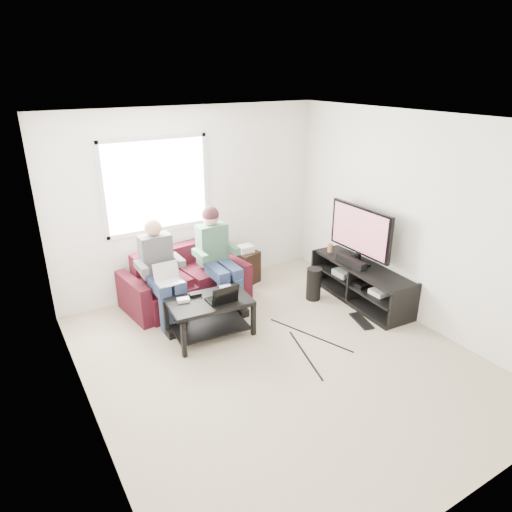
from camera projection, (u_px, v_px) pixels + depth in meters
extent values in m
plane|color=#C0B695|center=(278.00, 358.00, 5.16)|extent=(4.50, 4.50, 0.00)
plane|color=white|center=(284.00, 120.00, 4.18)|extent=(4.50, 4.50, 0.00)
plane|color=white|center=(192.00, 201.00, 6.45)|extent=(4.50, 0.00, 4.50)
plane|color=white|center=(480.00, 364.00, 2.89)|extent=(4.50, 0.00, 4.50)
plane|color=white|center=(78.00, 299.00, 3.71)|extent=(0.00, 4.50, 4.50)
plane|color=white|center=(415.00, 221.00, 5.63)|extent=(0.00, 4.50, 4.50)
cube|color=white|center=(156.00, 185.00, 6.09)|extent=(1.40, 0.01, 1.20)
cube|color=silver|center=(157.00, 185.00, 6.08)|extent=(1.48, 0.04, 1.28)
cube|color=#47111F|center=(186.00, 291.00, 6.32)|extent=(1.38, 0.86, 0.37)
cube|color=#47111F|center=(176.00, 259.00, 6.41)|extent=(1.32, 0.36, 0.38)
cube|color=#47111F|center=(134.00, 298.00, 5.94)|extent=(0.25, 0.81, 0.53)
cube|color=#47111F|center=(232.00, 274.00, 6.64)|extent=(0.25, 0.81, 0.53)
cube|color=#47111F|center=(163.00, 281.00, 6.06)|extent=(0.69, 0.65, 0.10)
cube|color=#47111F|center=(207.00, 271.00, 6.37)|extent=(0.69, 0.65, 0.10)
cube|color=navy|center=(159.00, 286.00, 5.64)|extent=(0.16, 0.45, 0.14)
cube|color=navy|center=(174.00, 283.00, 5.74)|extent=(0.16, 0.45, 0.14)
cube|color=navy|center=(166.00, 314.00, 5.61)|extent=(0.13, 0.13, 0.47)
cube|color=navy|center=(182.00, 310.00, 5.71)|extent=(0.13, 0.13, 0.47)
cube|color=#535257|center=(156.00, 255.00, 5.84)|extent=(0.40, 0.22, 0.55)
sphere|color=#DB9D89|center=(153.00, 228.00, 5.71)|extent=(0.22, 0.22, 0.22)
cube|color=navy|center=(217.00, 273.00, 6.02)|extent=(0.16, 0.45, 0.14)
cube|color=navy|center=(230.00, 269.00, 6.12)|extent=(0.16, 0.45, 0.14)
cube|color=navy|center=(224.00, 299.00, 5.99)|extent=(0.13, 0.13, 0.47)
cube|color=navy|center=(237.00, 295.00, 6.09)|extent=(0.13, 0.13, 0.47)
cube|color=#565959|center=(212.00, 244.00, 6.22)|extent=(0.40, 0.22, 0.55)
sphere|color=#DB9D89|center=(210.00, 218.00, 6.10)|extent=(0.22, 0.22, 0.22)
sphere|color=#371B1E|center=(210.00, 215.00, 6.08)|extent=(0.23, 0.23, 0.23)
cube|color=black|center=(209.00, 302.00, 5.45)|extent=(1.02, 0.68, 0.05)
cube|color=black|center=(210.00, 327.00, 5.58)|extent=(0.93, 0.59, 0.02)
cube|color=black|center=(184.00, 340.00, 5.11)|extent=(0.05, 0.05, 0.44)
cube|color=black|center=(253.00, 319.00, 5.55)|extent=(0.05, 0.05, 0.44)
cube|color=black|center=(167.00, 320.00, 5.53)|extent=(0.05, 0.05, 0.44)
cube|color=black|center=(232.00, 301.00, 5.97)|extent=(0.05, 0.05, 0.44)
cube|color=silver|center=(183.00, 300.00, 5.39)|extent=(0.16, 0.12, 0.04)
cube|color=black|center=(195.00, 294.00, 5.52)|extent=(0.15, 0.11, 0.04)
cube|color=gray|center=(226.00, 288.00, 5.69)|extent=(0.16, 0.12, 0.04)
cube|color=black|center=(362.00, 267.00, 6.26)|extent=(0.58, 1.64, 0.04)
cube|color=black|center=(361.00, 283.00, 6.36)|extent=(0.54, 1.57, 0.03)
cube|color=black|center=(359.00, 298.00, 6.45)|extent=(0.58, 1.64, 0.06)
cube|color=black|center=(404.00, 306.00, 5.74)|extent=(0.48, 0.07, 0.54)
cube|color=black|center=(325.00, 264.00, 6.98)|extent=(0.48, 0.07, 0.54)
cube|color=black|center=(357.00, 262.00, 6.33)|extent=(0.12, 0.40, 0.04)
cube|color=black|center=(358.00, 256.00, 6.30)|extent=(0.06, 0.06, 0.12)
cube|color=black|center=(360.00, 230.00, 6.15)|extent=(0.05, 1.10, 0.65)
cube|color=#D73282|center=(359.00, 231.00, 6.14)|extent=(0.01, 1.01, 0.58)
cube|color=black|center=(351.00, 262.00, 6.26)|extent=(0.12, 0.50, 0.10)
cylinder|color=#9F6644|center=(330.00, 248.00, 6.71)|extent=(0.08, 0.08, 0.12)
cube|color=silver|center=(382.00, 291.00, 6.03)|extent=(0.30, 0.22, 0.06)
cube|color=gray|center=(346.00, 272.00, 6.58)|extent=(0.34, 0.26, 0.08)
cube|color=black|center=(364.00, 281.00, 6.30)|extent=(0.38, 0.30, 0.07)
cylinder|color=black|center=(314.00, 284.00, 6.42)|extent=(0.21, 0.21, 0.47)
cube|color=black|center=(361.00, 321.00, 5.91)|extent=(0.25, 0.45, 0.02)
cube|color=black|center=(246.00, 267.00, 6.93)|extent=(0.33, 0.33, 0.50)
cube|color=silver|center=(246.00, 249.00, 6.82)|extent=(0.22, 0.18, 0.10)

